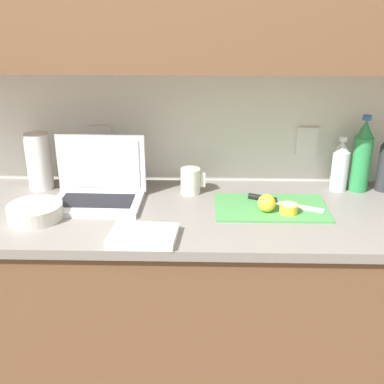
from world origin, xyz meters
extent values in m
cube|color=white|center=(0.00, 0.35, 1.30)|extent=(5.20, 0.06, 2.60)
cube|color=white|center=(-0.21, 0.31, 1.10)|extent=(0.09, 0.01, 0.12)
cube|color=white|center=(0.66, 0.31, 1.10)|extent=(0.09, 0.01, 0.12)
cube|color=brown|center=(0.00, 0.00, 0.44)|extent=(2.15, 0.59, 0.89)
cube|color=gray|center=(0.00, 0.00, 0.90)|extent=(2.21, 0.63, 0.03)
cube|color=silver|center=(-0.18, 0.04, 0.93)|extent=(0.34, 0.24, 0.02)
cube|color=black|center=(-0.18, 0.04, 0.94)|extent=(0.28, 0.14, 0.00)
cube|color=silver|center=(-0.17, 0.15, 1.05)|extent=(0.35, 0.02, 0.23)
cube|color=silver|center=(-0.17, 0.14, 1.05)|extent=(0.30, 0.01, 0.19)
cube|color=#4C9E51|center=(0.48, 0.02, 0.93)|extent=(0.42, 0.25, 0.01)
cube|color=silver|center=(0.59, 0.02, 0.93)|extent=(0.18, 0.11, 0.00)
cylinder|color=black|center=(0.46, 0.08, 0.94)|extent=(0.11, 0.06, 0.02)
cylinder|color=yellow|center=(0.54, -0.03, 0.95)|extent=(0.07, 0.07, 0.03)
cylinder|color=#F4EAA3|center=(0.54, -0.03, 0.96)|extent=(0.06, 0.06, 0.00)
sphere|color=yellow|center=(0.46, -0.02, 0.96)|extent=(0.07, 0.07, 0.07)
cylinder|color=silver|center=(0.78, 0.22, 1.00)|extent=(0.07, 0.07, 0.16)
cone|color=silver|center=(0.78, 0.22, 1.11)|extent=(0.06, 0.06, 0.05)
cylinder|color=white|center=(0.78, 0.22, 1.14)|extent=(0.03, 0.03, 0.02)
cylinder|color=#2D934C|center=(0.87, 0.22, 1.03)|extent=(0.08, 0.08, 0.22)
cone|color=#2D934C|center=(0.87, 0.22, 1.18)|extent=(0.07, 0.07, 0.07)
cylinder|color=#3366B2|center=(0.87, 0.22, 1.23)|extent=(0.03, 0.03, 0.02)
cylinder|color=silver|center=(0.18, 0.17, 0.97)|extent=(0.08, 0.08, 0.10)
cube|color=silver|center=(0.23, 0.17, 0.98)|extent=(0.02, 0.01, 0.06)
cylinder|color=beige|center=(-0.37, -0.08, 0.95)|extent=(0.20, 0.20, 0.05)
cylinder|color=white|center=(-0.44, 0.21, 1.04)|extent=(0.10, 0.10, 0.23)
cube|color=silver|center=(0.03, -0.23, 0.93)|extent=(0.23, 0.18, 0.02)
camera|label=1|loc=(0.23, -1.63, 1.68)|focal=45.00mm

